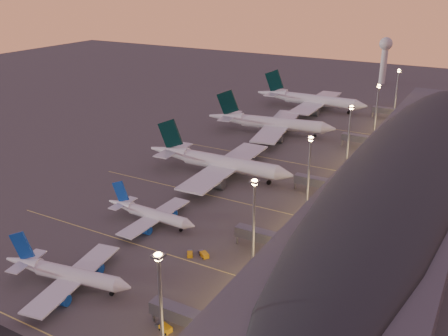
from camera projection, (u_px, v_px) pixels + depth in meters
ground at (144, 236)px, 148.85m from camera, size 700.00×700.00×0.00m
airliner_narrow_south at (67, 274)px, 124.24m from camera, size 36.56×33.03×13.08m
airliner_narrow_north at (150, 214)px, 155.91m from camera, size 33.44×29.78×11.98m
airliner_wide_near at (218, 162)px, 192.95m from camera, size 62.04×56.41×19.88m
airliner_wide_mid at (270, 123)px, 243.07m from camera, size 63.36×58.44×20.32m
airliner_wide_far at (310, 100)px, 287.22m from camera, size 65.79×59.67×21.12m
terminal_building at (409, 169)px, 176.28m from camera, size 56.35×255.00×17.46m
light_masts at (334, 140)px, 178.83m from camera, size 2.20×217.20×25.90m
radar_tower at (385, 53)px, 347.50m from camera, size 9.00×9.00×32.50m
lane_markings at (212, 189)px, 181.34m from camera, size 90.00×180.36×0.00m
baggage_tug_a at (164, 328)px, 109.56m from camera, size 4.50×2.73×1.26m
baggage_tug_b at (171, 315)px, 113.86m from camera, size 3.48×1.67×1.01m
baggage_tug_c at (204, 254)px, 138.28m from camera, size 4.37×3.67×1.25m
baggage_tug_d at (190, 254)px, 138.62m from camera, size 3.16×3.76×1.07m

